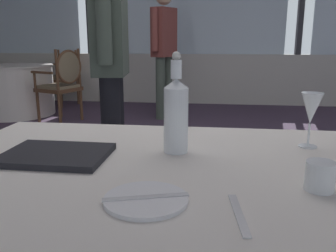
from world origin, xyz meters
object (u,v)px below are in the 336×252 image
(water_tumbler, at_px, (320,176))
(diner_person_1, at_px, (111,51))
(wine_glass, at_px, (311,110))
(dining_chair_1_2, at_px, (63,73))
(menu_book, at_px, (56,155))
(diner_person_0, at_px, (164,46))
(water_bottle, at_px, (176,113))
(side_plate, at_px, (146,199))
(dining_chair_1_1, at_px, (63,80))

(water_tumbler, height_order, diner_person_1, diner_person_1)
(wine_glass, distance_m, dining_chair_1_2, 5.45)
(menu_book, distance_m, diner_person_0, 3.96)
(water_bottle, xyz_separation_m, water_tumbler, (0.39, -0.27, -0.10))
(wine_glass, bearing_deg, water_bottle, -166.30)
(side_plate, bearing_deg, dining_chair_1_2, 114.98)
(water_tumbler, relative_size, diner_person_0, 0.04)
(water_bottle, distance_m, diner_person_1, 1.29)
(menu_book, bearing_deg, side_plate, -38.31)
(wine_glass, relative_size, diner_person_1, 0.11)
(water_tumbler, relative_size, dining_chair_1_2, 0.08)
(side_plate, xyz_separation_m, wine_glass, (0.49, 0.50, 0.13))
(menu_book, distance_m, diner_person_1, 1.31)
(side_plate, distance_m, diner_person_0, 4.27)
(side_plate, relative_size, dining_chair_1_2, 0.22)
(water_tumbler, xyz_separation_m, diner_person_0, (-0.95, 4.11, 0.24))
(dining_chair_1_2, height_order, diner_person_0, diner_person_0)
(side_plate, xyz_separation_m, menu_book, (-0.34, 0.28, 0.01))
(wine_glass, bearing_deg, water_tumbler, -99.76)
(side_plate, relative_size, dining_chair_1_1, 0.20)
(dining_chair_1_2, bearing_deg, menu_book, 45.13)
(side_plate, height_order, diner_person_0, diner_person_0)
(diner_person_0, xyz_separation_m, diner_person_1, (0.01, -2.68, 0.01))
(side_plate, distance_m, wine_glass, 0.71)
(menu_book, relative_size, diner_person_0, 0.19)
(side_plate, relative_size, wine_glass, 1.04)
(dining_chair_1_1, bearing_deg, water_tumbler, 143.66)
(wine_glass, height_order, dining_chair_1_1, dining_chair_1_1)
(water_bottle, relative_size, menu_book, 1.02)
(water_bottle, distance_m, wine_glass, 0.47)
(water_bottle, xyz_separation_m, dining_chair_1_2, (-2.42, 4.74, -0.33))
(water_tumbler, distance_m, dining_chair_1_2, 5.75)
(menu_book, bearing_deg, dining_chair_1_1, 113.46)
(wine_glass, xyz_separation_m, water_tumbler, (-0.07, -0.38, -0.10))
(side_plate, height_order, dining_chair_1_1, dining_chair_1_1)
(water_bottle, bearing_deg, diner_person_1, 115.32)
(diner_person_1, bearing_deg, side_plate, 101.20)
(wine_glass, relative_size, dining_chair_1_1, 0.20)
(menu_book, distance_m, dining_chair_1_2, 5.26)
(diner_person_1, bearing_deg, dining_chair_1_2, -69.67)
(water_tumbler, xyz_separation_m, menu_book, (-0.77, 0.16, -0.03))
(side_plate, bearing_deg, water_tumbler, 15.65)
(wine_glass, xyz_separation_m, dining_chair_1_1, (-2.32, 3.31, -0.30))
(water_bottle, height_order, water_tumbler, water_bottle)
(water_tumbler, distance_m, dining_chair_1_1, 4.33)
(water_bottle, relative_size, dining_chair_1_1, 0.34)
(menu_book, xyz_separation_m, dining_chair_1_2, (-2.04, 4.85, -0.20))
(side_plate, height_order, diner_person_1, diner_person_1)
(side_plate, bearing_deg, dining_chair_1_1, 115.68)
(water_bottle, xyz_separation_m, diner_person_0, (-0.56, 3.84, 0.15))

